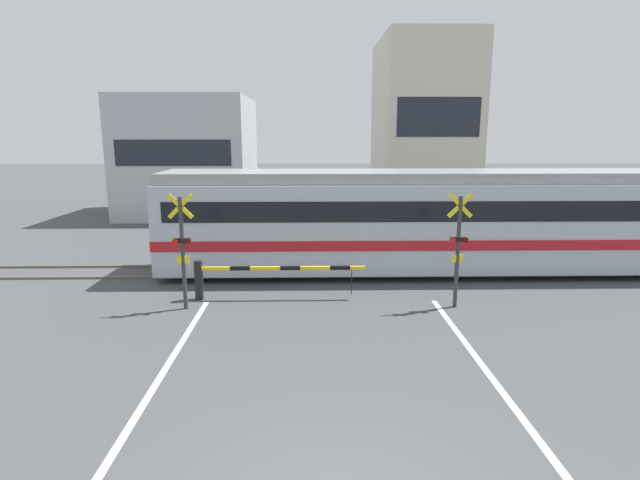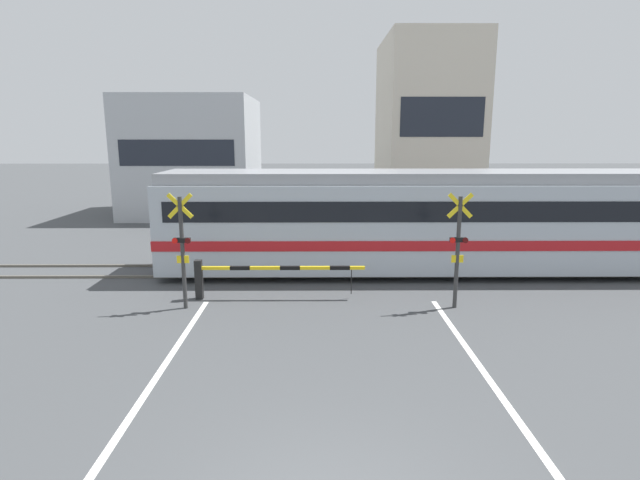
% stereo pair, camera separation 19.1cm
% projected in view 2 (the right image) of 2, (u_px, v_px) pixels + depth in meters
% --- Properties ---
extents(rail_track_near, '(50.00, 0.10, 0.08)m').
position_uv_depth(rail_track_near, '(320.00, 276.00, 16.46)').
color(rail_track_near, '#5B564C').
rests_on(rail_track_near, ground_plane).
extents(rail_track_far, '(50.00, 0.10, 0.08)m').
position_uv_depth(rail_track_far, '(319.00, 265.00, 17.87)').
color(rail_track_far, '#5B564C').
rests_on(rail_track_far, ground_plane).
extents(road_stripe_left, '(0.14, 12.34, 0.01)m').
position_uv_depth(road_stripe_left, '(123.00, 427.00, 8.00)').
color(road_stripe_left, white).
rests_on(road_stripe_left, ground_plane).
extents(road_stripe_right, '(0.14, 12.34, 0.01)m').
position_uv_depth(road_stripe_right, '(522.00, 426.00, 8.05)').
color(road_stripe_right, white).
rests_on(road_stripe_right, ground_plane).
extents(commuter_train, '(20.05, 2.99, 3.45)m').
position_uv_depth(commuter_train, '(461.00, 219.00, 16.83)').
color(commuter_train, '#ADB7C1').
rests_on(commuter_train, ground_plane).
extents(crossing_barrier_near, '(4.84, 0.20, 1.14)m').
position_uv_depth(crossing_barrier_near, '(247.00, 273.00, 14.19)').
color(crossing_barrier_near, black).
rests_on(crossing_barrier_near, ground_plane).
extents(crossing_barrier_far, '(4.84, 0.20, 1.14)m').
position_uv_depth(crossing_barrier_far, '(371.00, 232.00, 20.20)').
color(crossing_barrier_far, black).
rests_on(crossing_barrier_far, ground_plane).
extents(crossing_signal_left, '(0.68, 0.15, 3.14)m').
position_uv_depth(crossing_signal_left, '(182.00, 246.00, 13.20)').
color(crossing_signal_left, '#333333').
rests_on(crossing_signal_left, ground_plane).
extents(crossing_signal_right, '(0.68, 0.15, 3.14)m').
position_uv_depth(crossing_signal_right, '(458.00, 246.00, 13.26)').
color(crossing_signal_right, '#333333').
rests_on(crossing_signal_right, ground_plane).
extents(pedestrian, '(0.38, 0.22, 1.57)m').
position_uv_depth(pedestrian, '(308.00, 218.00, 22.82)').
color(pedestrian, brown).
rests_on(pedestrian, ground_plane).
extents(building_left_of_street, '(7.17, 7.52, 6.77)m').
position_uv_depth(building_left_of_street, '(194.00, 156.00, 29.71)').
color(building_left_of_street, '#B2B7BC').
rests_on(building_left_of_street, ground_plane).
extents(building_right_of_street, '(5.17, 7.52, 10.08)m').
position_uv_depth(building_right_of_street, '(426.00, 128.00, 29.47)').
color(building_right_of_street, beige).
rests_on(building_right_of_street, ground_plane).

